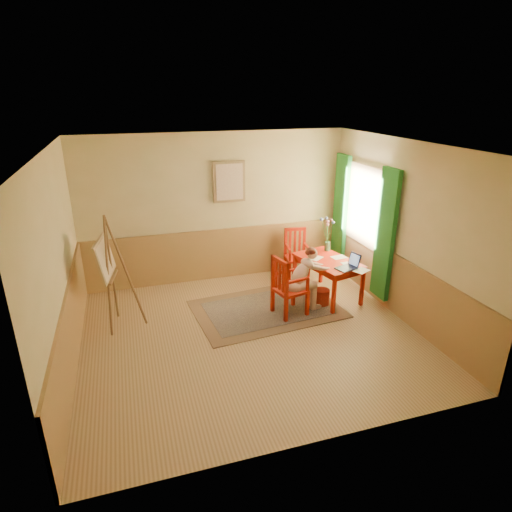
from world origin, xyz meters
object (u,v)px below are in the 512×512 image
object	(u,v)px
chair_left	(288,287)
chair_back	(296,254)
figure	(304,277)
easel	(108,262)
laptop	(349,265)
table	(328,264)

from	to	relation	value
chair_left	chair_back	bearing A→B (deg)	62.54
figure	easel	world-z (taller)	easel
chair_left	chair_back	distance (m)	1.58
chair_left	figure	world-z (taller)	figure
chair_left	laptop	xyz separation A→B (m)	(1.06, -0.04, 0.26)
figure	easel	distance (m)	3.07
figure	laptop	bearing A→B (deg)	-6.64
table	easel	size ratio (longest dim) A/B	0.74
chair_back	figure	xyz separation A→B (m)	(-0.43, -1.35, 0.13)
figure	easel	bearing A→B (deg)	171.84
table	laptop	bearing A→B (deg)	-70.85
figure	laptop	xyz separation A→B (m)	(0.76, -0.09, 0.15)
chair_left	easel	size ratio (longest dim) A/B	0.56
table	laptop	world-z (taller)	laptop
laptop	chair_back	bearing A→B (deg)	103.00
chair_left	figure	xyz separation A→B (m)	(0.30, 0.05, 0.10)
chair_left	chair_back	world-z (taller)	chair_left
chair_back	laptop	xyz separation A→B (m)	(0.33, -1.44, 0.28)
chair_back	easel	size ratio (longest dim) A/B	0.54
laptop	easel	xyz separation A→B (m)	(-3.77, 0.52, 0.30)
table	laptop	xyz separation A→B (m)	(0.15, -0.44, 0.14)
table	figure	bearing A→B (deg)	-150.05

